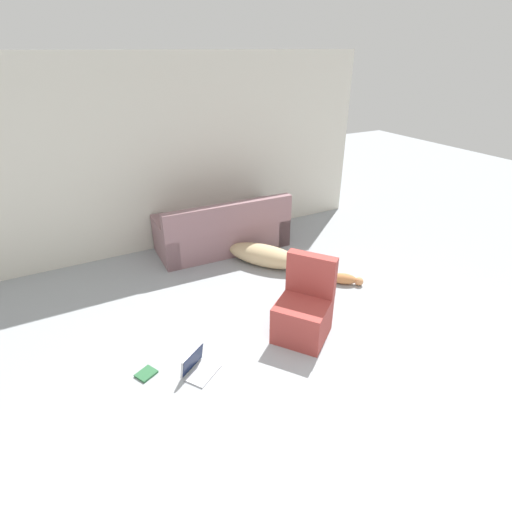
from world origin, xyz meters
name	(u,v)px	position (x,y,z in m)	size (l,w,h in m)	color
ground_plane	(339,437)	(0.00, 0.00, 0.00)	(20.00, 20.00, 0.00)	#999EA3
wall_back	(167,157)	(0.00, 4.15, 1.39)	(6.62, 0.06, 2.79)	beige
couch	(223,232)	(0.59, 3.60, 0.28)	(2.01, 0.92, 0.84)	gray
dog	(269,257)	(0.94, 2.76, 0.15)	(1.06, 1.41, 0.30)	tan
cat	(346,279)	(1.59, 1.85, 0.07)	(0.44, 0.40, 0.14)	#BC7A47
laptop_open	(197,365)	(-0.74, 1.26, 0.07)	(0.42, 0.40, 0.23)	#B7B7BC
book_green	(146,374)	(-1.20, 1.45, 0.01)	(0.23, 0.21, 0.02)	#2D663D
side_chair	(304,311)	(0.49, 1.25, 0.30)	(0.76, 0.75, 0.90)	#993833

